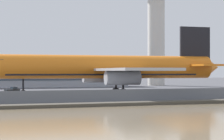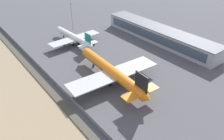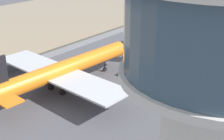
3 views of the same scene
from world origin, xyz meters
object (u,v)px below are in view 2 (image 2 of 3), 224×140
(cargo_jet_orange, at_px, (112,72))
(ops_van, at_px, (92,42))
(baggage_tug, at_px, (102,61))
(passenger_jet_white_teal, at_px, (74,37))
(apron_light_mast_apron_west, at_px, (72,15))

(cargo_jet_orange, distance_m, ops_van, 48.71)
(baggage_tug, bearing_deg, passenger_jet_white_teal, 179.09)
(cargo_jet_orange, height_order, ops_van, cargo_jet_orange)
(cargo_jet_orange, height_order, passenger_jet_white_teal, cargo_jet_orange)
(cargo_jet_orange, relative_size, baggage_tug, 15.97)
(passenger_jet_white_teal, relative_size, ops_van, 7.78)
(baggage_tug, distance_m, apron_light_mast_apron_west, 58.98)
(cargo_jet_orange, relative_size, apron_light_mast_apron_west, 2.65)
(baggage_tug, height_order, apron_light_mast_apron_west, apron_light_mast_apron_west)
(passenger_jet_white_teal, xyz_separation_m, baggage_tug, (33.34, -0.53, -3.88))
(baggage_tug, bearing_deg, ops_van, 158.14)
(cargo_jet_orange, xyz_separation_m, passenger_jet_white_teal, (-53.26, 8.62, -1.38))
(passenger_jet_white_teal, relative_size, baggage_tug, 12.25)
(ops_van, xyz_separation_m, apron_light_mast_apron_west, (-31.50, 2.49, 10.74))
(cargo_jet_orange, bearing_deg, apron_light_mast_apron_west, 164.90)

